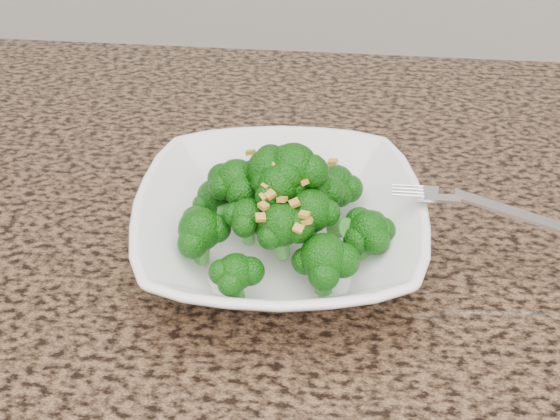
# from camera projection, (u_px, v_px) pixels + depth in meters

# --- Properties ---
(granite_counter) EXTENTS (1.64, 1.04, 0.03)m
(granite_counter) POSITION_uv_depth(u_px,v_px,m) (192.00, 352.00, 0.55)
(granite_counter) COLOR brown
(granite_counter) RESTS_ON cabinet
(bowl) EXTENTS (0.27, 0.27, 0.06)m
(bowl) POSITION_uv_depth(u_px,v_px,m) (280.00, 228.00, 0.60)
(bowl) COLOR white
(bowl) RESTS_ON granite_counter
(broccoli_pile) EXTENTS (0.22, 0.22, 0.07)m
(broccoli_pile) POSITION_uv_depth(u_px,v_px,m) (280.00, 167.00, 0.56)
(broccoli_pile) COLOR #105409
(broccoli_pile) RESTS_ON bowl
(garlic_topping) EXTENTS (0.13, 0.13, 0.01)m
(garlic_topping) POSITION_uv_depth(u_px,v_px,m) (280.00, 127.00, 0.54)
(garlic_topping) COLOR gold
(garlic_topping) RESTS_ON broccoli_pile
(fork) EXTENTS (0.17, 0.05, 0.01)m
(fork) POSITION_uv_depth(u_px,v_px,m) (453.00, 199.00, 0.57)
(fork) COLOR silver
(fork) RESTS_ON bowl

